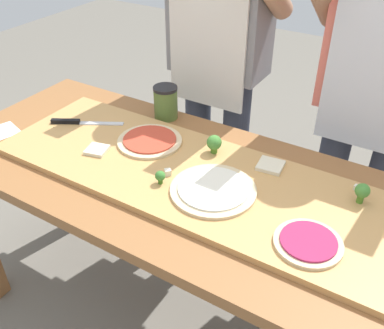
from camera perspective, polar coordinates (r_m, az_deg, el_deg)
name	(u,v)px	position (r m, az deg, el deg)	size (l,w,h in m)	color
ground_plane	(197,329)	(1.99, 0.64, -20.75)	(8.00, 8.00, 0.00)	#6B665B
prep_table	(198,205)	(1.47, 0.81, -5.37)	(1.89, 0.73, 0.79)	brown
cutting_board	(195,176)	(1.40, 0.41, -1.58)	(1.39, 0.46, 0.02)	tan
chefs_knife	(77,122)	(1.73, -14.84, 5.41)	(0.25, 0.15, 0.02)	#B7BABF
pizza_whole_beet_magenta	(308,242)	(1.19, 15.00, -9.84)	(0.18, 0.18, 0.02)	beige
pizza_whole_tomato_red	(150,141)	(1.56, -5.57, 3.14)	(0.23, 0.23, 0.02)	beige
pizza_whole_white_garlic	(213,189)	(1.32, 2.80, -3.28)	(0.26, 0.26, 0.02)	beige
pizza_slice_near_right	(97,150)	(1.54, -12.36, 1.89)	(0.07, 0.07, 0.01)	beige
pizza_slice_near_left	(270,165)	(1.45, 10.24, -0.13)	(0.08, 0.08, 0.01)	beige
broccoli_floret_back_right	(362,191)	(1.36, 21.42, -3.31)	(0.04, 0.04, 0.07)	#487A23
broccoli_floret_front_mid	(214,143)	(1.48, 2.93, 2.83)	(0.05, 0.05, 0.07)	#487A23
broccoli_floret_front_right	(160,176)	(1.35, -4.19, -1.56)	(0.03, 0.03, 0.04)	#3F7220
cheese_crumble_b	(357,188)	(1.42, 20.79, -2.85)	(0.02, 0.02, 0.02)	silver
cheese_crumble_c	(168,172)	(1.39, -3.19, -1.01)	(0.02, 0.02, 0.02)	silver
sauce_jar	(166,102)	(1.73, -3.47, 8.14)	(0.10, 0.10, 0.13)	#517033
cook_left	(218,50)	(1.87, 3.46, 14.79)	(0.54, 0.39, 1.67)	#333847
cook_right	(379,84)	(1.69, 23.34, 9.71)	(0.54, 0.39, 1.67)	#333847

